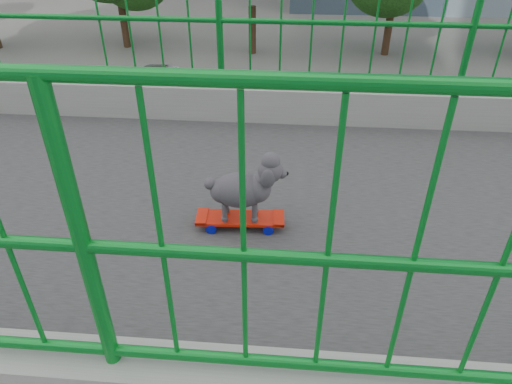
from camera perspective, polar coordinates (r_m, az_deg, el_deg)
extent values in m
cube|color=black|center=(17.83, 8.66, 3.91)|extent=(18.00, 90.00, 0.02)
cube|color=#2D2D2F|center=(3.48, 27.16, -6.57)|extent=(3.00, 24.00, 0.50)
cube|color=gray|center=(4.41, 22.92, 9.28)|extent=(0.20, 24.00, 0.30)
cylinder|color=#0D7D27|center=(4.20, 25.10, 17.92)|extent=(0.04, 24.00, 0.04)
cylinder|color=#0D7D27|center=(4.20, 25.10, 17.92)|extent=(0.06, 0.06, 1.10)
cylinder|color=black|center=(31.61, -15.84, 19.30)|extent=(0.44, 0.44, 2.97)
cylinder|color=black|center=(29.33, -0.46, 19.17)|extent=(0.44, 0.44, 2.73)
cylinder|color=black|center=(30.07, 15.84, 18.49)|extent=(0.44, 0.44, 2.87)
cube|color=red|center=(2.87, -1.93, -3.22)|extent=(0.19, 0.55, 0.02)
cube|color=#99999E|center=(2.90, -5.34, -3.46)|extent=(0.10, 0.04, 0.02)
cylinder|color=#070EA8|center=(2.96, -5.18, -2.82)|extent=(0.03, 0.06, 0.06)
sphere|color=yellow|center=(2.96, -5.18, -2.82)|extent=(0.03, 0.03, 0.03)
cylinder|color=#070EA8|center=(2.85, -5.48, -4.48)|extent=(0.03, 0.06, 0.06)
sphere|color=yellow|center=(2.85, -5.48, -4.48)|extent=(0.03, 0.03, 0.03)
cube|color=#99999E|center=(2.88, 1.51, -3.61)|extent=(0.10, 0.04, 0.02)
cylinder|color=#070EA8|center=(2.94, 1.52, -2.96)|extent=(0.03, 0.06, 0.06)
sphere|color=yellow|center=(2.94, 1.52, -2.96)|extent=(0.03, 0.03, 0.03)
cylinder|color=#070EA8|center=(2.83, 1.50, -4.64)|extent=(0.03, 0.06, 0.06)
sphere|color=yellow|center=(2.83, 1.50, -4.64)|extent=(0.03, 0.03, 0.03)
ellipsoid|color=#2A282D|center=(2.75, -2.02, 0.25)|extent=(0.22, 0.33, 0.21)
sphere|color=#2A282D|center=(2.67, 1.76, 2.65)|extent=(0.14, 0.14, 0.14)
sphere|color=black|center=(2.68, 3.77, 2.27)|extent=(0.02, 0.02, 0.02)
sphere|color=#2A282D|center=(2.74, -5.66, 1.02)|extent=(0.07, 0.07, 0.07)
cylinder|color=#2A282D|center=(2.86, -0.11, -1.49)|extent=(0.03, 0.03, 0.13)
cylinder|color=#2A282D|center=(2.78, -0.17, -2.59)|extent=(0.03, 0.03, 0.13)
cylinder|color=#2A282D|center=(2.87, -3.70, -1.42)|extent=(0.03, 0.03, 0.13)
cylinder|color=#2A282D|center=(2.80, -3.86, -2.51)|extent=(0.03, 0.03, 0.13)
imported|color=black|center=(17.91, -15.04, 5.81)|extent=(2.37, 5.15, 1.43)
imported|color=#A7A7AC|center=(20.33, 18.16, 8.77)|extent=(2.06, 5.06, 1.47)
imported|color=#A7A7AC|center=(23.53, -10.73, 13.28)|extent=(1.78, 4.42, 1.50)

